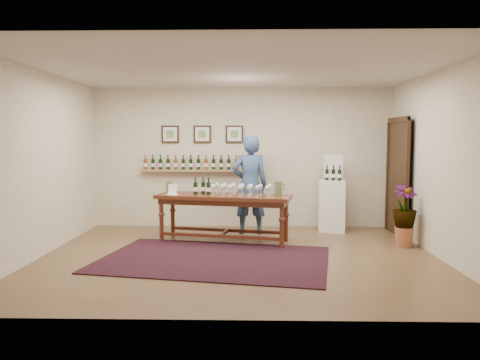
{
  "coord_description": "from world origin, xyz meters",
  "views": [
    {
      "loc": [
        0.18,
        -6.97,
        1.78
      ],
      "look_at": [
        0.0,
        0.8,
        1.1
      ],
      "focal_mm": 35.0,
      "sensor_mm": 36.0,
      "label": 1
    }
  ],
  "objects_px": {
    "display_pedestal": "(333,206)",
    "person": "(250,185)",
    "tasting_table": "(224,202)",
    "potted_plant": "(404,216)"
  },
  "relations": [
    {
      "from": "tasting_table",
      "to": "display_pedestal",
      "type": "relative_size",
      "value": 2.44
    },
    {
      "from": "display_pedestal",
      "to": "person",
      "type": "xyz_separation_m",
      "value": [
        -1.61,
        -0.26,
        0.43
      ]
    },
    {
      "from": "display_pedestal",
      "to": "person",
      "type": "height_order",
      "value": "person"
    },
    {
      "from": "potted_plant",
      "to": "person",
      "type": "relative_size",
      "value": 0.48
    },
    {
      "from": "tasting_table",
      "to": "potted_plant",
      "type": "distance_m",
      "value": 3.03
    },
    {
      "from": "potted_plant",
      "to": "display_pedestal",
      "type": "bearing_deg",
      "value": 125.99
    },
    {
      "from": "tasting_table",
      "to": "potted_plant",
      "type": "height_order",
      "value": "potted_plant"
    },
    {
      "from": "tasting_table",
      "to": "display_pedestal",
      "type": "height_order",
      "value": "display_pedestal"
    },
    {
      "from": "tasting_table",
      "to": "person",
      "type": "height_order",
      "value": "person"
    },
    {
      "from": "tasting_table",
      "to": "potted_plant",
      "type": "xyz_separation_m",
      "value": [
        3.01,
        -0.32,
        -0.18
      ]
    }
  ]
}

